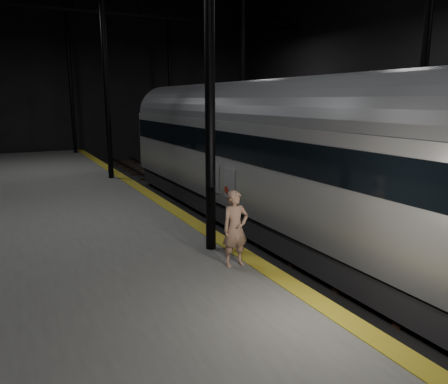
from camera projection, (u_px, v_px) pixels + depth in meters
ground at (256, 227)px, 17.08m from camera, size 44.00×44.00×0.00m
platform_left at (50, 243)px, 13.68m from camera, size 9.00×43.80×1.00m
platform_right at (395, 196)px, 20.27m from camera, size 9.00×43.80×1.00m
tactile_strip at (177, 212)px, 15.45m from camera, size 0.50×43.80×0.01m
track at (256, 226)px, 17.07m from camera, size 2.40×43.00×0.24m
train at (252, 149)px, 16.75m from camera, size 3.08×20.55×5.49m
woman at (235, 229)px, 10.32m from camera, size 0.67×0.44×1.84m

